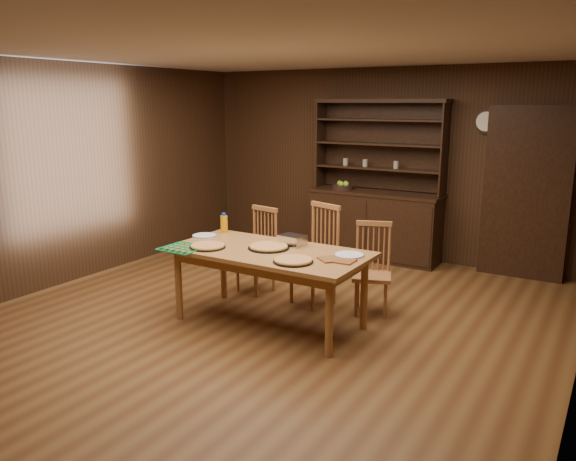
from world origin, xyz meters
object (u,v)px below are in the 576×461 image
Objects in this scene: china_hutch at (375,216)px; chair_center at (318,251)px; chair_left at (260,247)px; chair_right at (372,265)px; juice_bottle at (224,224)px; dining_table at (269,258)px.

chair_center is (0.18, -1.98, -0.02)m from china_hutch.
china_hutch is 2.06m from chair_left.
china_hutch is 2.32× the size of chair_right.
juice_bottle is at bearing -107.63° from china_hutch.
china_hutch is 2.54m from juice_bottle.
juice_bottle is at bearing 155.47° from dining_table.
chair_left is 0.77m from chair_center.
dining_table is at bearing -41.07° from chair_left.
chair_center is 1.15× the size of chair_right.
chair_center is at bearing 9.24° from chair_left.
chair_center is (0.11, 0.80, -0.10)m from dining_table.
chair_left reaches higher than dining_table.
chair_left is 1.03× the size of chair_right.
china_hutch is 1.14× the size of dining_table.
chair_left is at bearing 68.49° from juice_bottle.
china_hutch is 2.08m from chair_right.
dining_table is 2.04× the size of chair_right.
china_hutch is at bearing 72.37° from juice_bottle.
chair_center is (0.77, -0.01, 0.06)m from chair_left.
chair_right is (0.72, 0.85, -0.18)m from dining_table.
china_hutch is 1.99m from chair_center.
dining_table is 1.05m from chair_left.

